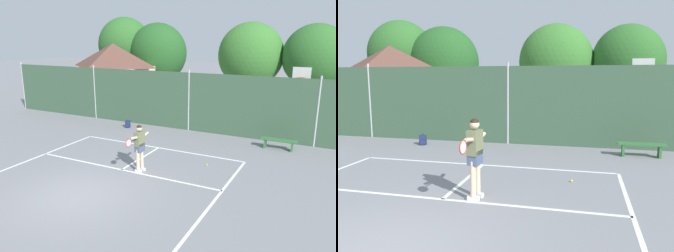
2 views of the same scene
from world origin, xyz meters
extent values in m
plane|color=gray|center=(0.00, 0.00, 0.00)|extent=(120.00, 120.00, 0.00)
cube|color=white|center=(0.00, 5.50, 0.00)|extent=(8.20, 0.10, 0.01)
cube|color=white|center=(4.10, 0.00, 0.00)|extent=(0.10, 11.00, 0.01)
cube|color=white|center=(0.00, 2.48, 0.00)|extent=(8.20, 0.10, 0.01)
cube|color=white|center=(0.00, 3.96, 0.00)|extent=(0.10, 2.97, 0.01)
cube|color=#38563D|center=(0.00, 9.00, 1.60)|extent=(26.00, 0.05, 3.21)
cylinder|color=#B2B2B7|center=(-13.00, 9.00, 1.68)|extent=(0.09, 0.09, 3.36)
cylinder|color=#B2B2B7|center=(-6.50, 9.00, 1.68)|extent=(0.09, 0.09, 3.36)
cylinder|color=#B2B2B7|center=(0.00, 9.00, 1.68)|extent=(0.09, 0.09, 3.36)
cylinder|color=#B2B2B7|center=(6.50, 9.00, 1.68)|extent=(0.09, 0.09, 3.36)
cylinder|color=yellow|center=(5.47, 11.14, 1.52)|extent=(0.12, 0.12, 3.05)
cube|color=white|center=(5.47, 11.04, 3.25)|extent=(0.90, 0.06, 0.60)
torus|color=#D85919|center=(5.47, 10.77, 3.03)|extent=(0.48, 0.48, 0.02)
cube|color=beige|center=(-8.36, 13.60, 1.43)|extent=(5.08, 4.15, 2.87)
pyramid|color=brown|center=(-8.36, 13.60, 3.75)|extent=(5.48, 4.48, 1.76)
cylinder|color=brown|center=(-10.03, 17.72, 1.17)|extent=(0.36, 0.36, 2.33)
ellipsoid|color=#2D6628|center=(-10.03, 17.72, 4.38)|extent=(4.82, 4.34, 4.82)
cylinder|color=brown|center=(-6.69, 17.72, 0.83)|extent=(0.36, 0.36, 1.66)
ellipsoid|color=#235623|center=(-6.69, 17.72, 3.77)|extent=(4.97, 4.47, 4.97)
cylinder|color=brown|center=(1.17, 17.72, 0.86)|extent=(0.36, 0.36, 1.72)
ellipsoid|color=#38752D|center=(1.17, 17.72, 3.77)|extent=(4.81, 4.33, 4.81)
cylinder|color=brown|center=(5.61, 17.72, 0.97)|extent=(0.36, 0.36, 1.93)
ellipsoid|color=#2D6628|center=(5.61, 17.72, 3.80)|extent=(4.39, 3.95, 4.39)
cube|color=silver|center=(0.74, 2.80, 0.05)|extent=(0.27, 0.15, 0.10)
cube|color=silver|center=(0.71, 2.57, 0.05)|extent=(0.27, 0.15, 0.10)
cylinder|color=beige|center=(0.74, 2.80, 0.51)|extent=(0.13, 0.13, 0.82)
cylinder|color=beige|center=(0.71, 2.57, 0.51)|extent=(0.13, 0.13, 0.82)
cube|color=#47567A|center=(0.72, 2.69, 0.98)|extent=(0.28, 0.39, 0.32)
cube|color=#6B704C|center=(0.72, 2.69, 1.32)|extent=(0.29, 0.43, 0.56)
sphere|color=beige|center=(0.72, 2.69, 1.73)|extent=(0.22, 0.22, 0.22)
sphere|color=black|center=(0.72, 2.69, 1.75)|extent=(0.21, 0.21, 0.21)
cylinder|color=beige|center=(0.72, 2.48, 1.42)|extent=(0.15, 0.56, 0.17)
cylinder|color=beige|center=(0.75, 2.96, 1.37)|extent=(0.15, 0.51, 0.22)
cylinder|color=black|center=(0.73, 2.28, 1.37)|extent=(0.07, 0.30, 0.04)
torus|color=red|center=(0.73, 1.93, 1.37)|extent=(0.06, 0.30, 0.30)
cylinder|color=silver|center=(0.73, 1.93, 1.37)|extent=(0.04, 0.26, 0.26)
sphere|color=#CCE033|center=(2.81, 4.43, 0.03)|extent=(0.07, 0.07, 0.07)
cube|color=navy|center=(-3.34, 7.92, 0.20)|extent=(0.32, 0.26, 0.40)
cube|color=navy|center=(-3.30, 7.81, 0.12)|extent=(0.23, 0.13, 0.18)
torus|color=black|center=(-3.34, 7.92, 0.42)|extent=(0.09, 0.04, 0.09)
cube|color=#336B38|center=(5.06, 7.83, 0.45)|extent=(1.60, 0.36, 0.06)
cube|color=#336B38|center=(4.46, 7.83, 0.23)|extent=(0.08, 0.32, 0.45)
cube|color=#336B38|center=(5.66, 7.83, 0.23)|extent=(0.08, 0.32, 0.45)
camera|label=1|loc=(7.13, -7.50, 5.01)|focal=35.43mm
camera|label=2|loc=(3.08, -4.11, 2.76)|focal=34.93mm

